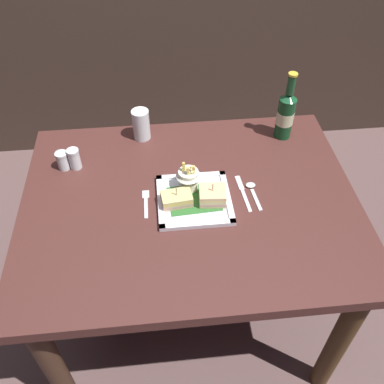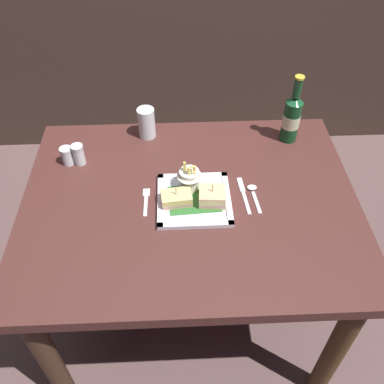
% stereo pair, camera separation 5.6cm
% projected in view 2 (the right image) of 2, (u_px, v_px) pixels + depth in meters
% --- Properties ---
extents(ground_plane, '(6.00, 6.00, 0.00)m').
position_uv_depth(ground_plane, '(191.00, 310.00, 1.98)').
color(ground_plane, brown).
extents(dining_table, '(1.16, 0.89, 0.76)m').
position_uv_depth(dining_table, '(190.00, 221.00, 1.52)').
color(dining_table, '#4A2622').
rests_on(dining_table, ground_plane).
extents(square_plate, '(0.25, 0.25, 0.02)m').
position_uv_depth(square_plate, '(194.00, 200.00, 1.43)').
color(square_plate, white).
rests_on(square_plate, dining_table).
extents(sandwich_half_left, '(0.11, 0.08, 0.07)m').
position_uv_depth(sandwich_half_left, '(176.00, 198.00, 1.40)').
color(sandwich_half_left, '#E4B58B').
rests_on(sandwich_half_left, square_plate).
extents(sandwich_half_right, '(0.09, 0.09, 0.08)m').
position_uv_depth(sandwich_half_right, '(212.00, 196.00, 1.40)').
color(sandwich_half_right, '#DCBE81').
rests_on(sandwich_half_right, square_plate).
extents(fries_cup, '(0.09, 0.09, 0.11)m').
position_uv_depth(fries_cup, '(190.00, 176.00, 1.43)').
color(fries_cup, white).
rests_on(fries_cup, square_plate).
extents(beer_bottle, '(0.07, 0.07, 0.28)m').
position_uv_depth(beer_bottle, '(292.00, 117.00, 1.60)').
color(beer_bottle, '#114220').
rests_on(beer_bottle, dining_table).
extents(water_glass, '(0.07, 0.07, 0.12)m').
position_uv_depth(water_glass, '(147.00, 125.00, 1.65)').
color(water_glass, silver).
rests_on(water_glass, dining_table).
extents(fork, '(0.02, 0.13, 0.00)m').
position_uv_depth(fork, '(146.00, 200.00, 1.44)').
color(fork, silver).
rests_on(fork, dining_table).
extents(knife, '(0.03, 0.18, 0.00)m').
position_uv_depth(knife, '(244.00, 194.00, 1.46)').
color(knife, silver).
rests_on(knife, dining_table).
extents(spoon, '(0.03, 0.13, 0.01)m').
position_uv_depth(spoon, '(253.00, 191.00, 1.46)').
color(spoon, silver).
rests_on(spoon, dining_table).
extents(salt_shaker, '(0.05, 0.05, 0.07)m').
position_uv_depth(salt_shaker, '(67.00, 157.00, 1.55)').
color(salt_shaker, silver).
rests_on(salt_shaker, dining_table).
extents(pepper_shaker, '(0.04, 0.04, 0.08)m').
position_uv_depth(pepper_shaker, '(79.00, 156.00, 1.55)').
color(pepper_shaker, silver).
rests_on(pepper_shaker, dining_table).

